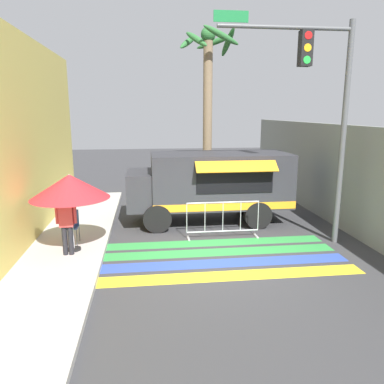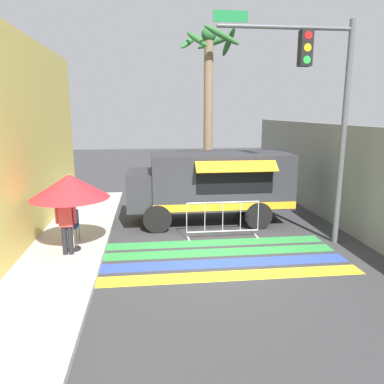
{
  "view_description": "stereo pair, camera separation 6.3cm",
  "coord_description": "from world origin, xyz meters",
  "px_view_note": "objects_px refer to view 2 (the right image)",
  "views": [
    {
      "loc": [
        -1.94,
        -9.09,
        3.78
      ],
      "look_at": [
        -0.54,
        2.23,
        1.32
      ],
      "focal_mm": 35.0,
      "sensor_mm": 36.0,
      "label": 1
    },
    {
      "loc": [
        -1.88,
        -9.1,
        3.78
      ],
      "look_at": [
        -0.54,
        2.23,
        1.32
      ],
      "focal_mm": 35.0,
      "sensor_mm": 36.0,
      "label": 2
    }
  ],
  "objects_px": {
    "patio_umbrella": "(70,186)",
    "palm_tree": "(209,88)",
    "folding_chair": "(71,223)",
    "barricade_front": "(223,220)",
    "traffic_signal_pole": "(322,95)",
    "vendor_person": "(66,220)",
    "food_truck": "(208,182)"
  },
  "relations": [
    {
      "from": "vendor_person",
      "to": "palm_tree",
      "type": "relative_size",
      "value": 0.23
    },
    {
      "from": "food_truck",
      "to": "vendor_person",
      "type": "height_order",
      "value": "food_truck"
    },
    {
      "from": "palm_tree",
      "to": "food_truck",
      "type": "bearing_deg",
      "value": -99.36
    },
    {
      "from": "traffic_signal_pole",
      "to": "barricade_front",
      "type": "distance_m",
      "value": 4.52
    },
    {
      "from": "patio_umbrella",
      "to": "folding_chair",
      "type": "xyz_separation_m",
      "value": [
        -0.16,
        0.6,
        -1.17
      ]
    },
    {
      "from": "barricade_front",
      "to": "palm_tree",
      "type": "bearing_deg",
      "value": 85.96
    },
    {
      "from": "food_truck",
      "to": "barricade_front",
      "type": "distance_m",
      "value": 1.91
    },
    {
      "from": "vendor_person",
      "to": "palm_tree",
      "type": "bearing_deg",
      "value": 63.9
    },
    {
      "from": "food_truck",
      "to": "palm_tree",
      "type": "xyz_separation_m",
      "value": [
        0.55,
        3.34,
        3.3
      ]
    },
    {
      "from": "barricade_front",
      "to": "vendor_person",
      "type": "bearing_deg",
      "value": -164.05
    },
    {
      "from": "barricade_front",
      "to": "traffic_signal_pole",
      "type": "bearing_deg",
      "value": -17.28
    },
    {
      "from": "folding_chair",
      "to": "barricade_front",
      "type": "xyz_separation_m",
      "value": [
        4.41,
        0.33,
        -0.15
      ]
    },
    {
      "from": "traffic_signal_pole",
      "to": "vendor_person",
      "type": "relative_size",
      "value": 3.86
    },
    {
      "from": "patio_umbrella",
      "to": "barricade_front",
      "type": "relative_size",
      "value": 0.92
    },
    {
      "from": "food_truck",
      "to": "palm_tree",
      "type": "height_order",
      "value": "palm_tree"
    },
    {
      "from": "patio_umbrella",
      "to": "folding_chair",
      "type": "height_order",
      "value": "patio_umbrella"
    },
    {
      "from": "patio_umbrella",
      "to": "vendor_person",
      "type": "bearing_deg",
      "value": -104.92
    },
    {
      "from": "vendor_person",
      "to": "folding_chair",
      "type": "bearing_deg",
      "value": 105.71
    },
    {
      "from": "food_truck",
      "to": "barricade_front",
      "type": "relative_size",
      "value": 2.46
    },
    {
      "from": "palm_tree",
      "to": "folding_chair",
      "type": "bearing_deg",
      "value": -131.66
    },
    {
      "from": "vendor_person",
      "to": "palm_tree",
      "type": "distance_m",
      "value": 8.64
    },
    {
      "from": "vendor_person",
      "to": "palm_tree",
      "type": "height_order",
      "value": "palm_tree"
    },
    {
      "from": "barricade_front",
      "to": "palm_tree",
      "type": "height_order",
      "value": "palm_tree"
    },
    {
      "from": "folding_chair",
      "to": "palm_tree",
      "type": "relative_size",
      "value": 0.13
    },
    {
      "from": "patio_umbrella",
      "to": "palm_tree",
      "type": "relative_size",
      "value": 0.29
    },
    {
      "from": "folding_chair",
      "to": "palm_tree",
      "type": "distance_m",
      "value": 8.21
    },
    {
      "from": "vendor_person",
      "to": "patio_umbrella",
      "type": "bearing_deg",
      "value": 85.76
    },
    {
      "from": "folding_chair",
      "to": "palm_tree",
      "type": "bearing_deg",
      "value": 28.62
    },
    {
      "from": "vendor_person",
      "to": "palm_tree",
      "type": "xyz_separation_m",
      "value": [
        4.69,
        6.27,
        3.66
      ]
    },
    {
      "from": "food_truck",
      "to": "traffic_signal_pole",
      "type": "distance_m",
      "value": 4.62
    },
    {
      "from": "folding_chair",
      "to": "barricade_front",
      "type": "relative_size",
      "value": 0.42
    },
    {
      "from": "traffic_signal_pole",
      "to": "palm_tree",
      "type": "bearing_deg",
      "value": 110.42
    }
  ]
}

